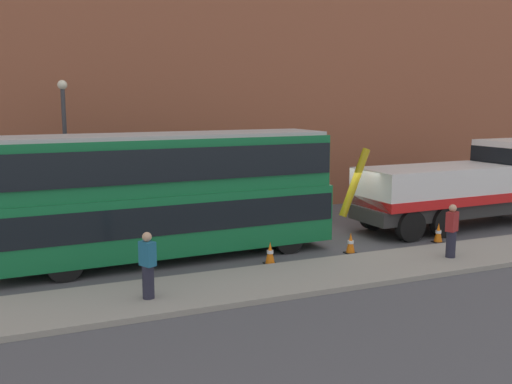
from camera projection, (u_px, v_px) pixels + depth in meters
The scene contains 11 objects.
ground_plane at pixel (333, 237), 21.78m from camera, with size 120.00×120.00×0.00m, color #4C4C51.
near_kerb at pixel (402, 264), 17.95m from camera, with size 60.00×2.80×0.15m, color gray.
building_facade at pixel (263, 34), 26.46m from camera, with size 60.00×1.50×16.00m.
recovery_tow_truck at pixel (467, 184), 23.40m from camera, with size 10.18×2.94×3.67m.
double_decker_bus at pixel (165, 191), 18.46m from camera, with size 11.11×2.92×4.06m.
pedestrian_onlooker at pixel (148, 266), 14.50m from camera, with size 0.41×0.47×1.71m.
pedestrian_bystander at pixel (452, 232), 18.30m from camera, with size 0.47×0.40×1.71m.
traffic_cone_near_bus at pixel (270, 253), 18.15m from camera, with size 0.36×0.36×0.72m.
traffic_cone_midway at pixel (351, 244), 19.40m from camera, with size 0.36×0.36×0.72m.
traffic_cone_near_truck at pixel (438, 233), 20.90m from camera, with size 0.36×0.36×0.72m.
street_lamp at pixel (65, 144), 21.67m from camera, with size 0.36×0.36×5.83m.
Camera 1 is at (-11.01, -18.39, 5.10)m, focal length 40.65 mm.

